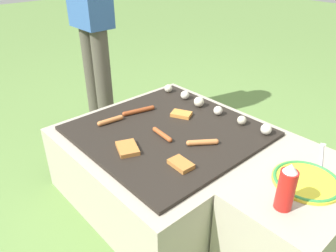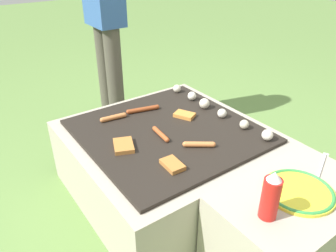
# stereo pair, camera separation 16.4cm
# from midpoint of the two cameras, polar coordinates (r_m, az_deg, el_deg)

# --- Properties ---
(ground_plane) EXTENTS (14.00, 14.00, 0.00)m
(ground_plane) POSITION_cam_midpoint_polar(r_m,az_deg,el_deg) (1.87, 2.56, -10.75)
(ground_plane) COLOR #608442
(grill) EXTENTS (0.94, 0.94, 0.38)m
(grill) POSITION_cam_midpoint_polar(r_m,az_deg,el_deg) (1.75, 2.69, -6.08)
(grill) COLOR #A89E8C
(grill) RESTS_ON ground_plane
(side_ledge) EXTENTS (0.39, 0.63, 0.38)m
(side_ledge) POSITION_cam_midpoint_polar(r_m,az_deg,el_deg) (1.50, 23.39, -16.22)
(side_ledge) COLOR #A89E8C
(side_ledge) RESTS_ON ground_plane
(person_standing) EXTENTS (0.26, 0.20, 1.53)m
(person_standing) POSITION_cam_midpoint_polar(r_m,az_deg,el_deg) (2.15, -8.88, 20.39)
(person_standing) COLOR #4C473D
(person_standing) RESTS_ON ground_plane
(sausage_front_center) EXTENTS (0.15, 0.04, 0.02)m
(sausage_front_center) POSITION_cam_midpoint_polar(r_m,az_deg,el_deg) (1.59, 1.66, -1.49)
(sausage_front_center) COLOR #A34C23
(sausage_front_center) RESTS_ON grill
(sausage_front_right) EXTENTS (0.07, 0.19, 0.02)m
(sausage_front_right) POSITION_cam_midpoint_polar(r_m,az_deg,el_deg) (1.82, -1.82, 2.87)
(sausage_front_right) COLOR #93421E
(sausage_front_right) RESTS_ON grill
(sausage_front_left) EXTENTS (0.04, 0.15, 0.03)m
(sausage_front_left) POSITION_cam_midpoint_polar(r_m,az_deg,el_deg) (1.75, -6.86, 1.43)
(sausage_front_left) COLOR #C6753D
(sausage_front_left) RESTS_ON grill
(sausage_back_center) EXTENTS (0.10, 0.13, 0.03)m
(sausage_back_center) POSITION_cam_midpoint_polar(r_m,az_deg,el_deg) (1.52, 8.53, -3.27)
(sausage_back_center) COLOR #C6753D
(sausage_back_center) RESTS_ON grill
(bread_slice_right) EXTENTS (0.11, 0.07, 0.02)m
(bread_slice_right) POSITION_cam_midpoint_polar(r_m,az_deg,el_deg) (1.38, 4.20, -6.84)
(bread_slice_right) COLOR #B27033
(bread_slice_right) RESTS_ON grill
(bread_slice_center) EXTENTS (0.15, 0.13, 0.02)m
(bread_slice_center) POSITION_cam_midpoint_polar(r_m,az_deg,el_deg) (1.51, -4.67, -3.52)
(bread_slice_center) COLOR #B27033
(bread_slice_center) RESTS_ON grill
(bread_slice_left) EXTENTS (0.13, 0.11, 0.02)m
(bread_slice_left) POSITION_cam_midpoint_polar(r_m,az_deg,el_deg) (1.77, 5.54, 1.86)
(bread_slice_left) COLOR #D18438
(bread_slice_left) RESTS_ON grill
(mushroom_row) EXTENTS (0.76, 0.08, 0.06)m
(mushroom_row) POSITION_cam_midpoint_polar(r_m,az_deg,el_deg) (1.83, 10.80, 2.91)
(mushroom_row) COLOR beige
(mushroom_row) RESTS_ON grill
(plate_colorful) EXTENTS (0.26, 0.26, 0.02)m
(plate_colorful) POSITION_cam_midpoint_polar(r_m,az_deg,el_deg) (1.38, 25.08, -10.32)
(plate_colorful) COLOR yellow
(plate_colorful) RESTS_ON side_ledge
(condiment_bottle) EXTENTS (0.06, 0.06, 0.19)m
(condiment_bottle) POSITION_cam_midpoint_polar(r_m,az_deg,el_deg) (1.19, 21.36, -11.46)
(condiment_bottle) COLOR red
(condiment_bottle) RESTS_ON side_ledge
(fork_utensil) EXTENTS (0.10, 0.20, 0.01)m
(fork_utensil) POSITION_cam_midpoint_polar(r_m,az_deg,el_deg) (1.57, 28.10, -6.09)
(fork_utensil) COLOR silver
(fork_utensil) RESTS_ON side_ledge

